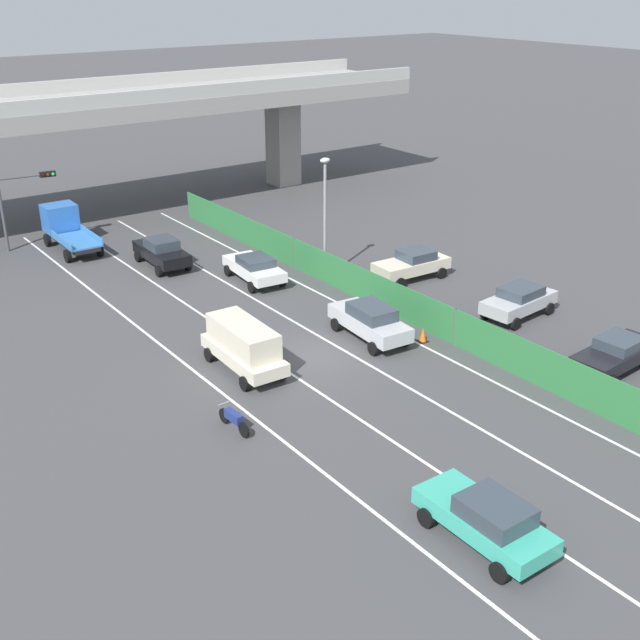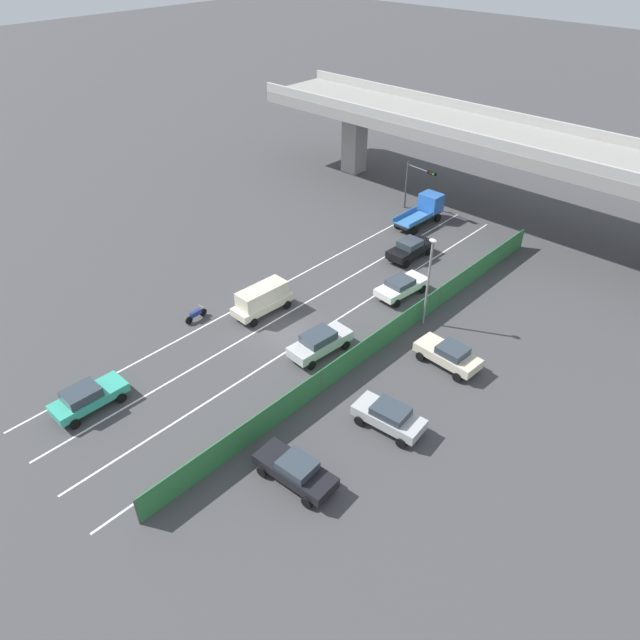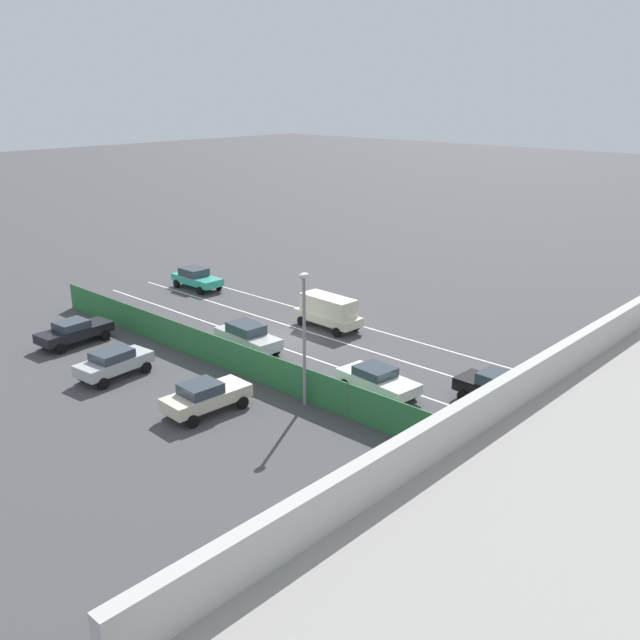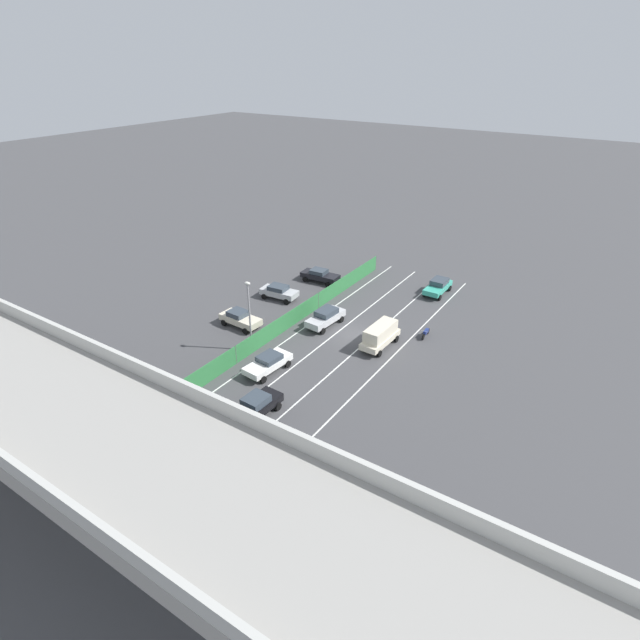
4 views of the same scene
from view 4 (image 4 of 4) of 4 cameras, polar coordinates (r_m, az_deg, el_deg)
ground_plane at (r=50.04m, az=3.95°, el=-1.59°), size 300.00×300.00×0.00m
lane_line_left_edge at (r=45.24m, az=6.98°, el=-5.23°), size 0.14×43.58×0.01m
lane_line_mid_left at (r=46.50m, az=3.38°, el=-4.05°), size 0.14×43.58×0.01m
lane_line_mid_right at (r=47.96m, az=-0.01°, el=-2.92°), size 0.14×43.58×0.01m
lane_line_right_edge at (r=49.58m, az=-3.18°, el=-1.85°), size 0.14×43.58×0.01m
elevated_overpass at (r=29.25m, az=-24.06°, el=-11.53°), size 52.94×8.56×8.97m
green_fence at (r=49.82m, az=-4.37°, el=-0.56°), size 0.10×39.68×1.80m
car_sedan_white at (r=44.16m, az=-5.83°, el=-4.77°), size 2.39×4.67×1.48m
car_sedan_black at (r=39.13m, az=-7.23°, el=-9.54°), size 2.16×4.63×1.71m
car_taxi_teal at (r=59.59m, az=13.09°, el=3.73°), size 2.07×4.51×1.64m
car_van_cream at (r=47.64m, az=6.77°, el=-1.64°), size 2.13×4.88×2.20m
car_sedan_silver at (r=51.10m, az=0.64°, el=0.36°), size 2.26×4.77×1.73m
flatbed_truck_blue at (r=33.42m, az=-10.68°, el=-16.83°), size 2.31×5.56×2.55m
motorcycle at (r=50.30m, az=11.76°, el=-1.39°), size 0.60×1.95×0.93m
parked_sedan_dark at (r=61.09m, az=-0.02°, el=5.05°), size 4.73×2.23×1.54m
parked_wagon_silver at (r=56.89m, az=-4.62°, el=3.21°), size 4.35×2.31×1.59m
parked_sedan_cream at (r=51.59m, az=-8.95°, el=0.20°), size 4.48×2.22×1.62m
traffic_light at (r=30.28m, az=-9.71°, el=-16.79°), size 3.54×0.69×4.80m
street_lamp at (r=45.77m, az=-7.93°, el=1.17°), size 0.60×0.36×6.88m
traffic_cone at (r=53.55m, az=0.00°, el=0.97°), size 0.47×0.47×0.69m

